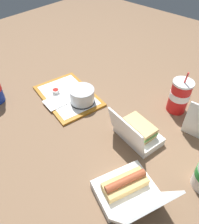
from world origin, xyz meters
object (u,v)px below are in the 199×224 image
(clamshell_sandwich_right, at_px, (137,132))
(food_tray, at_px, (68,96))
(plastic_fork, at_px, (68,83))
(soda_cup_center, at_px, (179,96))
(cake_container, at_px, (82,96))
(clamshell_hotdog_left, at_px, (127,190))
(ketchup_cup, at_px, (56,91))

(clamshell_sandwich_right, bearing_deg, food_tray, -178.47)
(plastic_fork, xyz_separation_m, soda_cup_center, (0.57, 0.24, 0.07))
(cake_container, distance_m, clamshell_sandwich_right, 0.35)
(clamshell_hotdog_left, relative_size, soda_cup_center, 1.21)
(food_tray, relative_size, soda_cup_center, 1.78)
(clamshell_sandwich_right, height_order, soda_cup_center, soda_cup_center)
(plastic_fork, xyz_separation_m, clamshell_sandwich_right, (0.53, -0.06, 0.03))
(cake_container, xyz_separation_m, plastic_fork, (-0.18, 0.06, -0.04))
(clamshell_sandwich_right, distance_m, soda_cup_center, 0.30)
(clamshell_hotdog_left, bearing_deg, ketchup_cup, 162.70)
(cake_container, height_order, clamshell_sandwich_right, clamshell_sandwich_right)
(plastic_fork, bearing_deg, clamshell_sandwich_right, 8.24)
(clamshell_hotdog_left, bearing_deg, cake_container, 152.63)
(soda_cup_center, bearing_deg, food_tray, -147.73)
(plastic_fork, relative_size, clamshell_sandwich_right, 0.47)
(ketchup_cup, relative_size, plastic_fork, 0.36)
(food_tray, bearing_deg, cake_container, 9.23)
(ketchup_cup, relative_size, clamshell_hotdog_left, 0.14)
(food_tray, bearing_deg, soda_cup_center, 32.27)
(ketchup_cup, bearing_deg, food_tray, 29.58)
(cake_container, xyz_separation_m, soda_cup_center, (0.39, 0.29, 0.04))
(food_tray, distance_m, cake_container, 0.11)
(clamshell_sandwich_right, height_order, clamshell_hotdog_left, clamshell_hotdog_left)
(plastic_fork, relative_size, soda_cup_center, 0.47)
(food_tray, relative_size, cake_container, 3.18)
(food_tray, bearing_deg, clamshell_hotdog_left, -21.94)
(cake_container, bearing_deg, clamshell_sandwich_right, -0.63)
(food_tray, distance_m, clamshell_hotdog_left, 0.63)
(plastic_fork, height_order, clamshell_sandwich_right, clamshell_sandwich_right)
(food_tray, height_order, soda_cup_center, soda_cup_center)
(cake_container, distance_m, ketchup_cup, 0.17)
(ketchup_cup, bearing_deg, soda_cup_center, 31.98)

